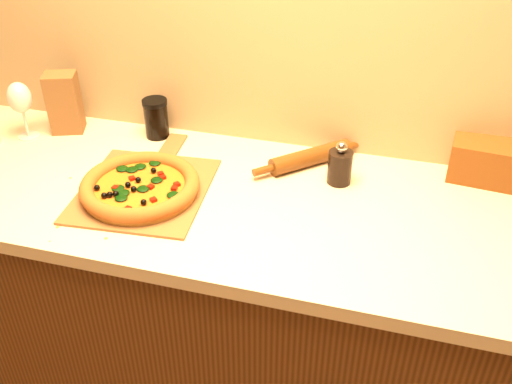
# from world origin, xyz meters

# --- Properties ---
(cabinet) EXTENTS (2.80, 0.65, 0.86)m
(cabinet) POSITION_xyz_m (0.00, 1.43, 0.43)
(cabinet) COLOR #44250E
(cabinet) RESTS_ON ground
(countertop) EXTENTS (2.84, 0.68, 0.04)m
(countertop) POSITION_xyz_m (0.00, 1.43, 0.88)
(countertop) COLOR beige
(countertop) RESTS_ON cabinet
(pizza_peel) EXTENTS (0.37, 0.53, 0.01)m
(pizza_peel) POSITION_xyz_m (-0.29, 1.40, 0.90)
(pizza_peel) COLOR brown
(pizza_peel) RESTS_ON countertop
(pizza) EXTENTS (0.32, 0.32, 0.05)m
(pizza) POSITION_xyz_m (-0.29, 1.36, 0.93)
(pizza) COLOR #B4802D
(pizza) RESTS_ON pizza_peel
(pepper_grinder) EXTENTS (0.07, 0.07, 0.13)m
(pepper_grinder) POSITION_xyz_m (0.22, 1.57, 0.95)
(pepper_grinder) COLOR black
(pepper_grinder) RESTS_ON countertop
(rolling_pin) EXTENTS (0.29, 0.28, 0.05)m
(rolling_pin) POSITION_xyz_m (0.13, 1.64, 0.93)
(rolling_pin) COLOR #542E0E
(rolling_pin) RESTS_ON countertop
(wine_glass) EXTENTS (0.08, 0.08, 0.19)m
(wine_glass) POSITION_xyz_m (-0.78, 1.57, 1.03)
(wine_glass) COLOR silver
(wine_glass) RESTS_ON countertop
(paper_bag) EXTENTS (0.12, 0.11, 0.19)m
(paper_bag) POSITION_xyz_m (-0.67, 1.65, 1.00)
(paper_bag) COLOR brown
(paper_bag) RESTS_ON countertop
(dark_jar) EXTENTS (0.08, 0.08, 0.13)m
(dark_jar) POSITION_xyz_m (-0.38, 1.69, 0.96)
(dark_jar) COLOR black
(dark_jar) RESTS_ON countertop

